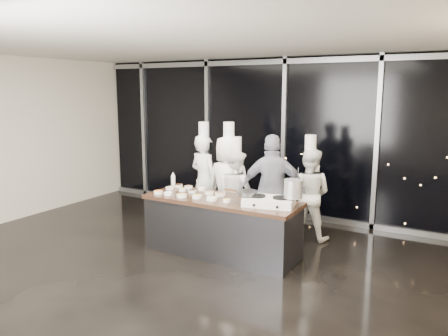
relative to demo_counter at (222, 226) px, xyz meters
The scene contains 14 objects.
ground 1.01m from the demo_counter, 90.00° to the right, with size 9.00×9.00×0.00m, color black.
room_shell 2.01m from the demo_counter, 78.94° to the right, with size 9.02×7.02×3.21m.
window_wall 2.78m from the demo_counter, 90.00° to the left, with size 8.90×0.11×3.20m.
demo_counter is the anchor object (origin of this frame).
stove 0.95m from the demo_counter, ahead, with size 0.79×0.58×0.14m.
frying_pan 0.77m from the demo_counter, ahead, with size 0.56×0.36×0.05m.
stock_pot 1.35m from the demo_counter, ahead, with size 0.26×0.26×0.26m, color silver.
prep_bowls 0.74m from the demo_counter, behind, with size 1.38×0.71×0.05m.
squeeze_bottle 1.31m from the demo_counter, 165.16° to the left, with size 0.07×0.07×0.26m.
chef_far_left 1.51m from the demo_counter, 132.98° to the left, with size 0.73×0.58×1.98m.
chef_left 1.07m from the demo_counter, 112.56° to the left, with size 0.89×0.59×2.01m.
chef_center 0.96m from the demo_counter, 104.13° to the left, with size 0.91×0.82×1.76m.
guest 1.08m from the demo_counter, 59.69° to the left, with size 1.17×0.84×1.85m.
chef_right 1.71m from the demo_counter, 56.31° to the left, with size 0.79×0.63×1.81m.
Camera 1 is at (3.28, -4.77, 2.56)m, focal length 35.00 mm.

